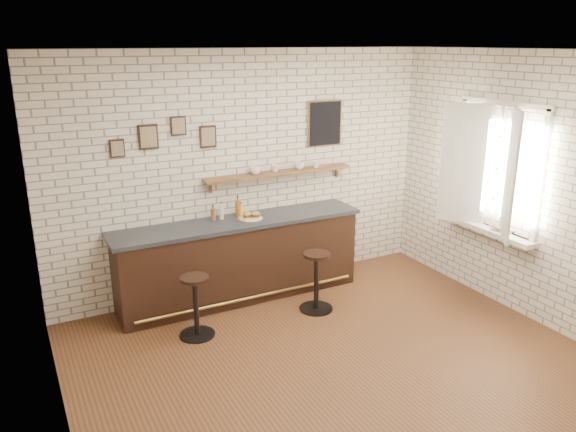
% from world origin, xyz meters
% --- Properties ---
extents(ground, '(5.00, 5.00, 0.00)m').
position_xyz_m(ground, '(0.00, 0.00, 0.00)').
color(ground, brown).
rests_on(ground, ground).
extents(bar_counter, '(3.10, 0.65, 1.01)m').
position_xyz_m(bar_counter, '(-0.25, 1.70, 0.51)').
color(bar_counter, black).
rests_on(bar_counter, ground).
extents(sandwich_plate, '(0.28, 0.28, 0.01)m').
position_xyz_m(sandwich_plate, '(-0.10, 1.69, 1.02)').
color(sandwich_plate, white).
rests_on(sandwich_plate, bar_counter).
extents(ciabatta_sandwich, '(0.24, 0.17, 0.07)m').
position_xyz_m(ciabatta_sandwich, '(-0.09, 1.69, 1.06)').
color(ciabatta_sandwich, tan).
rests_on(ciabatta_sandwich, sandwich_plate).
extents(potato_chips, '(0.26, 0.20, 0.00)m').
position_xyz_m(potato_chips, '(-0.12, 1.69, 1.02)').
color(potato_chips, gold).
rests_on(potato_chips, sandwich_plate).
extents(bitters_bottle_brown, '(0.06, 0.06, 0.19)m').
position_xyz_m(bitters_bottle_brown, '(-0.52, 1.84, 1.09)').
color(bitters_bottle_brown, brown).
rests_on(bitters_bottle_brown, bar_counter).
extents(bitters_bottle_white, '(0.06, 0.06, 0.21)m').
position_xyz_m(bitters_bottle_white, '(-0.42, 1.84, 1.10)').
color(bitters_bottle_white, silver).
rests_on(bitters_bottle_white, bar_counter).
extents(bitters_bottle_amber, '(0.06, 0.06, 0.26)m').
position_xyz_m(bitters_bottle_amber, '(-0.21, 1.84, 1.12)').
color(bitters_bottle_amber, '#905017').
rests_on(bitters_bottle_amber, bar_counter).
extents(condiment_bottle_yellow, '(0.06, 0.06, 0.18)m').
position_xyz_m(condiment_bottle_yellow, '(-0.16, 1.84, 1.08)').
color(condiment_bottle_yellow, yellow).
rests_on(condiment_bottle_yellow, bar_counter).
extents(bar_stool_left, '(0.40, 0.40, 0.69)m').
position_xyz_m(bar_stool_left, '(-1.05, 1.02, 0.37)').
color(bar_stool_left, black).
rests_on(bar_stool_left, ground).
extents(bar_stool_right, '(0.40, 0.40, 0.72)m').
position_xyz_m(bar_stool_right, '(0.41, 0.96, 0.39)').
color(bar_stool_right, black).
rests_on(bar_stool_right, ground).
extents(wall_shelf, '(2.00, 0.18, 0.18)m').
position_xyz_m(wall_shelf, '(0.40, 1.90, 1.48)').
color(wall_shelf, brown).
rests_on(wall_shelf, ground).
extents(shelf_cup_a, '(0.18, 0.18, 0.10)m').
position_xyz_m(shelf_cup_a, '(0.07, 1.90, 1.55)').
color(shelf_cup_a, white).
rests_on(shelf_cup_a, wall_shelf).
extents(shelf_cup_b, '(0.13, 0.13, 0.10)m').
position_xyz_m(shelf_cup_b, '(0.34, 1.90, 1.55)').
color(shelf_cup_b, white).
rests_on(shelf_cup_b, wall_shelf).
extents(shelf_cup_c, '(0.16, 0.16, 0.10)m').
position_xyz_m(shelf_cup_c, '(0.68, 1.90, 1.55)').
color(shelf_cup_c, white).
rests_on(shelf_cup_c, wall_shelf).
extents(shelf_cup_d, '(0.11, 0.11, 0.09)m').
position_xyz_m(shelf_cup_d, '(0.93, 1.90, 1.55)').
color(shelf_cup_d, white).
rests_on(shelf_cup_d, wall_shelf).
extents(back_wall_decor, '(2.96, 0.02, 0.56)m').
position_xyz_m(back_wall_decor, '(0.23, 1.98, 2.05)').
color(back_wall_decor, black).
rests_on(back_wall_decor, ground).
extents(window_sill, '(0.20, 1.35, 0.06)m').
position_xyz_m(window_sill, '(2.40, 0.30, 0.90)').
color(window_sill, white).
rests_on(window_sill, ground).
extents(casement_window, '(0.40, 1.30, 1.56)m').
position_xyz_m(casement_window, '(2.36, 0.30, 1.65)').
color(casement_window, white).
rests_on(casement_window, ground).
extents(book_lower, '(0.24, 0.28, 0.02)m').
position_xyz_m(book_lower, '(2.38, 0.09, 0.94)').
color(book_lower, tan).
rests_on(book_lower, window_sill).
extents(book_upper, '(0.20, 0.25, 0.02)m').
position_xyz_m(book_upper, '(2.38, 0.11, 0.96)').
color(book_upper, tan).
rests_on(book_upper, book_lower).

